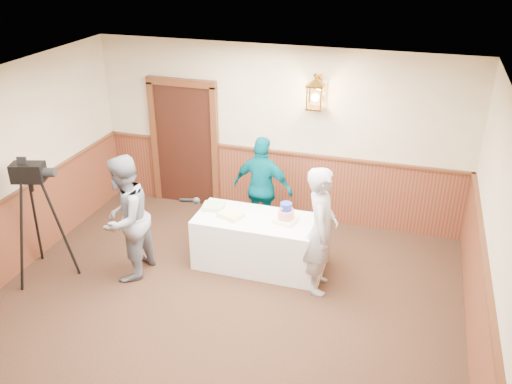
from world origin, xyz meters
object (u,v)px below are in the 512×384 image
at_px(display_table, 260,242).
at_px(tv_camera_rig, 39,227).
at_px(sheet_cake_yellow, 231,215).
at_px(tiered_cake, 286,215).
at_px(baker, 321,230).
at_px(sheet_cake_green, 214,207).
at_px(interviewer, 125,218).
at_px(assistant_p, 263,188).

relative_size(display_table, tv_camera_rig, 1.08).
bearing_deg(sheet_cake_yellow, tiered_cake, 6.94).
bearing_deg(tv_camera_rig, baker, -4.51).
bearing_deg(baker, sheet_cake_green, 68.65).
distance_m(display_table, sheet_cake_yellow, 0.58).
bearing_deg(tiered_cake, interviewer, -159.01).
bearing_deg(sheet_cake_green, assistant_p, 55.08).
bearing_deg(display_table, assistant_p, 104.43).
bearing_deg(sheet_cake_yellow, interviewer, -151.50).
bearing_deg(tv_camera_rig, sheet_cake_yellow, 6.30).
height_order(sheet_cake_green, baker, baker).
xyz_separation_m(interviewer, tv_camera_rig, (-1.11, -0.34, -0.13)).
distance_m(sheet_cake_green, assistant_p, 0.89).
xyz_separation_m(sheet_cake_yellow, baker, (1.29, -0.21, 0.09)).
xyz_separation_m(display_table, sheet_cake_green, (-0.72, 0.08, 0.41)).
height_order(tiered_cake, tv_camera_rig, tv_camera_rig).
relative_size(sheet_cake_yellow, baker, 0.18).
xyz_separation_m(tiered_cake, tv_camera_rig, (-3.11, -1.11, -0.11)).
height_order(interviewer, assistant_p, interviewer).
bearing_deg(assistant_p, sheet_cake_green, 62.46).
xyz_separation_m(display_table, assistant_p, (-0.21, 0.81, 0.44)).
bearing_deg(assistant_p, interviewer, 54.77).
distance_m(sheet_cake_yellow, sheet_cake_green, 0.35).
xyz_separation_m(tiered_cake, baker, (0.54, -0.30, 0.01)).
height_order(tiered_cake, assistant_p, assistant_p).
bearing_deg(display_table, tv_camera_rig, -158.48).
height_order(sheet_cake_yellow, baker, baker).
distance_m(tiered_cake, interviewer, 2.14).
bearing_deg(tiered_cake, baker, -29.09).
relative_size(tiered_cake, tv_camera_rig, 0.20).
relative_size(display_table, assistant_p, 1.11).
relative_size(tiered_cake, interviewer, 0.19).
height_order(sheet_cake_yellow, sheet_cake_green, sheet_cake_green).
relative_size(tiered_cake, sheet_cake_yellow, 1.06).
xyz_separation_m(tiered_cake, assistant_p, (-0.56, 0.79, -0.05)).
bearing_deg(sheet_cake_yellow, tv_camera_rig, -156.68).
distance_m(display_table, tiered_cake, 0.60).
relative_size(tiered_cake, baker, 0.19).
height_order(display_table, assistant_p, assistant_p).
height_order(sheet_cake_green, interviewer, interviewer).
bearing_deg(interviewer, sheet_cake_green, 132.92).
bearing_deg(interviewer, baker, 101.50).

